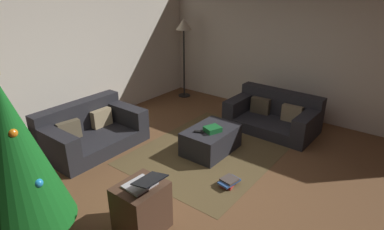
{
  "coord_description": "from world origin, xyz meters",
  "views": [
    {
      "loc": [
        -3.02,
        -2.01,
        2.58
      ],
      "look_at": [
        0.4,
        0.63,
        0.75
      ],
      "focal_mm": 29.98,
      "sensor_mm": 36.0,
      "label": 1
    }
  ],
  "objects": [
    {
      "name": "side_table",
      "position": [
        -1.14,
        0.14,
        0.29
      ],
      "size": [
        0.52,
        0.44,
        0.59
      ],
      "primitive_type": "cube",
      "color": "#4C3323",
      "rests_on": "ground_plane"
    },
    {
      "name": "couch_left",
      "position": [
        -0.28,
        2.25,
        0.27
      ],
      "size": [
        1.58,
        1.0,
        0.71
      ],
      "rotation": [
        0.0,
        0.0,
        3.14
      ],
      "color": "#26262B",
      "rests_on": "ground_plane"
    },
    {
      "name": "rear_partition",
      "position": [
        0.0,
        3.14,
        1.3
      ],
      "size": [
        6.4,
        0.12,
        2.6
      ],
      "primitive_type": "cube",
      "color": "silver",
      "rests_on": "ground_plane"
    },
    {
      "name": "tv_remote",
      "position": [
        0.57,
        0.63,
        0.41
      ],
      "size": [
        0.11,
        0.17,
        0.02
      ],
      "primitive_type": "cube",
      "rotation": [
        0.0,
        0.0,
        0.43
      ],
      "color": "black",
      "rests_on": "ottoman"
    },
    {
      "name": "couch_right",
      "position": [
        2.25,
        0.13,
        0.26
      ],
      "size": [
        0.97,
        1.6,
        0.67
      ],
      "rotation": [
        0.0,
        0.0,
        1.55
      ],
      "color": "#26262B",
      "rests_on": "ground_plane"
    },
    {
      "name": "laptop",
      "position": [
        -1.14,
        0.08,
        0.65
      ],
      "size": [
        0.32,
        0.43,
        0.18
      ],
      "color": "silver",
      "rests_on": "side_table"
    },
    {
      "name": "area_rug",
      "position": [
        0.8,
        0.56,
        0.0
      ],
      "size": [
        2.6,
        2.0,
        0.01
      ],
      "primitive_type": "cube",
      "color": "brown",
      "rests_on": "ground_plane"
    },
    {
      "name": "gift_box",
      "position": [
        0.73,
        0.49,
        0.44
      ],
      "size": [
        0.29,
        0.27,
        0.08
      ],
      "primitive_type": "cube",
      "rotation": [
        0.0,
        0.0,
        -0.37
      ],
      "color": "#19662D",
      "rests_on": "ottoman"
    },
    {
      "name": "book_stack",
      "position": [
        0.17,
        -0.18,
        0.05
      ],
      "size": [
        0.32,
        0.23,
        0.11
      ],
      "color": "#B7332D",
      "rests_on": "ground_plane"
    },
    {
      "name": "ottoman",
      "position": [
        0.8,
        0.56,
        0.2
      ],
      "size": [
        0.92,
        0.62,
        0.4
      ],
      "primitive_type": "cube",
      "color": "#26262B",
      "rests_on": "ground_plane"
    },
    {
      "name": "corner_lamp",
      "position": [
        2.63,
        2.6,
        1.54
      ],
      "size": [
        0.36,
        0.36,
        1.8
      ],
      "color": "black",
      "rests_on": "ground_plane"
    },
    {
      "name": "christmas_tree",
      "position": [
        -1.96,
        0.96,
        1.03
      ],
      "size": [
        0.96,
        0.96,
        1.89
      ],
      "color": "brown",
      "rests_on": "ground_plane"
    },
    {
      "name": "corner_partition",
      "position": [
        3.14,
        0.0,
        1.3
      ],
      "size": [
        0.12,
        6.4,
        2.6
      ],
      "primitive_type": "cube",
      "color": "silver",
      "rests_on": "ground_plane"
    },
    {
      "name": "ground_plane",
      "position": [
        0.0,
        0.0,
        0.0
      ],
      "size": [
        6.4,
        6.4,
        0.0
      ],
      "primitive_type": "plane",
      "color": "brown"
    }
  ]
}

